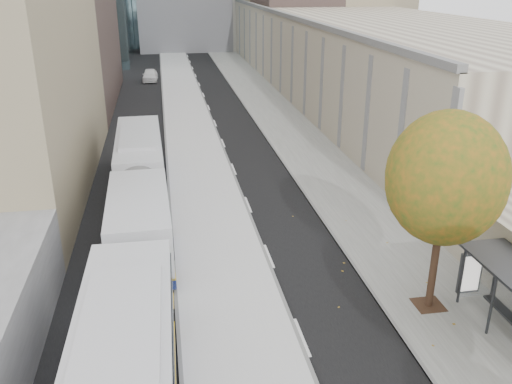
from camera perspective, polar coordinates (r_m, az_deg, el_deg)
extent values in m
cube|color=silver|center=(40.07, -6.50, 4.68)|extent=(4.25, 150.00, 0.15)
cube|color=gray|center=(41.27, 4.69, 5.21)|extent=(4.75, 150.00, 0.08)
cube|color=gray|center=(71.01, 8.05, 15.36)|extent=(18.00, 92.00, 8.00)
cylinder|color=#2F2015|center=(21.40, 18.18, -7.61)|extent=(0.28, 0.28, 3.24)
sphere|color=#225318|center=(19.96, 19.37, 1.36)|extent=(4.20, 4.20, 4.20)
cube|color=silver|center=(29.46, -12.12, 0.84)|extent=(3.05, 18.06, 3.00)
cube|color=black|center=(29.27, -12.20, 1.84)|extent=(3.09, 17.34, 1.04)
cube|color=#03743E|center=(21.48, -12.63, -8.54)|extent=(1.90, 0.11, 1.16)
imported|color=white|center=(67.20, -11.09, 11.98)|extent=(1.86, 4.29, 1.44)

